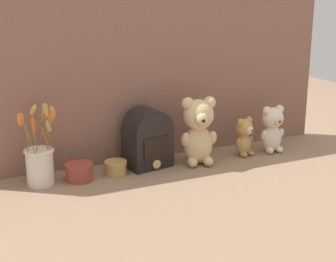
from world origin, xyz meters
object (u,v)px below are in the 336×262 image
(teddy_bear_medium, at_px, (272,128))
(vintage_radio, at_px, (148,139))
(flower_vase, at_px, (40,160))
(teddy_bear_small, at_px, (244,136))
(decorative_tin_short, at_px, (116,168))
(teddy_bear_large, at_px, (199,129))
(decorative_tin_tall, at_px, (79,172))

(teddy_bear_medium, relative_size, vintage_radio, 0.86)
(teddy_bear_medium, xyz_separation_m, flower_vase, (-1.06, 0.04, -0.02))
(teddy_bear_small, bearing_deg, flower_vase, 177.88)
(teddy_bear_medium, bearing_deg, teddy_bear_small, 176.77)
(decorative_tin_short, bearing_deg, vintage_radio, 12.73)
(teddy_bear_large, relative_size, flower_vase, 0.89)
(decorative_tin_tall, height_order, decorative_tin_short, decorative_tin_tall)
(teddy_bear_medium, height_order, decorative_tin_tall, teddy_bear_medium)
(decorative_tin_tall, bearing_deg, vintage_radio, 6.19)
(teddy_bear_large, bearing_deg, decorative_tin_tall, 176.90)
(teddy_bear_small, relative_size, vintage_radio, 0.69)
(teddy_bear_large, bearing_deg, teddy_bear_small, 3.09)
(flower_vase, height_order, decorative_tin_short, flower_vase)
(teddy_bear_small, xyz_separation_m, decorative_tin_short, (-0.61, 0.01, -0.06))
(flower_vase, relative_size, decorative_tin_tall, 2.95)
(teddy_bear_large, distance_m, decorative_tin_tall, 0.54)
(decorative_tin_tall, bearing_deg, decorative_tin_short, -0.67)
(teddy_bear_large, height_order, decorative_tin_tall, teddy_bear_large)
(teddy_bear_large, distance_m, teddy_bear_medium, 0.39)
(teddy_bear_small, relative_size, flower_vase, 0.53)
(teddy_bear_small, distance_m, vintage_radio, 0.46)
(vintage_radio, bearing_deg, teddy_bear_large, -16.32)
(teddy_bear_large, distance_m, teddy_bear_small, 0.25)
(vintage_radio, xyz_separation_m, decorative_tin_tall, (-0.31, -0.03, -0.09))
(decorative_tin_tall, bearing_deg, teddy_bear_medium, -1.48)
(flower_vase, distance_m, vintage_radio, 0.46)
(teddy_bear_small, distance_m, flower_vase, 0.92)
(teddy_bear_large, distance_m, flower_vase, 0.68)
(flower_vase, bearing_deg, decorative_tin_short, -3.84)
(teddy_bear_small, bearing_deg, decorative_tin_short, 178.74)
(vintage_radio, height_order, decorative_tin_short, vintage_radio)
(vintage_radio, bearing_deg, flower_vase, -178.10)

